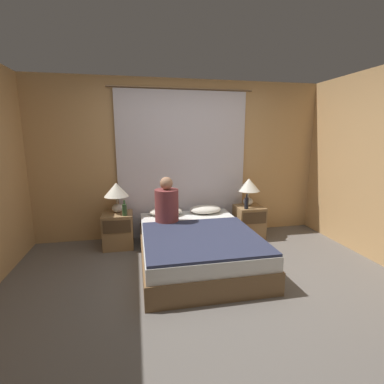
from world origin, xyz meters
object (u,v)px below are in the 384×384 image
at_px(nightstand_right, 249,222).
at_px(beer_bottle_on_right_stand, 246,203).
at_px(bed, 197,246).
at_px(pillow_left, 166,211).
at_px(lamp_left, 116,192).
at_px(pillow_right, 205,209).
at_px(beer_bottle_on_left_stand, 125,210).
at_px(lamp_right, 249,187).
at_px(nightstand_left, 118,230).
at_px(person_left_in_bed, 167,204).

relative_size(nightstand_right, beer_bottle_on_right_stand, 2.17).
relative_size(bed, beer_bottle_on_right_stand, 8.35).
height_order(bed, pillow_left, pillow_left).
distance_m(bed, lamp_left, 1.44).
bearing_deg(nightstand_right, pillow_right, 175.28).
distance_m(lamp_left, pillow_right, 1.39).
height_order(lamp_left, pillow_right, lamp_left).
xyz_separation_m(beer_bottle_on_left_stand, beer_bottle_on_right_stand, (1.85, 0.00, 0.01)).
height_order(bed, lamp_right, lamp_right).
bearing_deg(beer_bottle_on_right_stand, pillow_right, 162.84).
xyz_separation_m(nightstand_left, pillow_right, (1.35, 0.06, 0.23)).
relative_size(person_left_in_bed, beer_bottle_on_right_stand, 2.75).
xyz_separation_m(bed, lamp_right, (1.04, 0.79, 0.62)).
xyz_separation_m(lamp_right, pillow_right, (-0.72, -0.01, -0.34)).
xyz_separation_m(lamp_right, beer_bottle_on_right_stand, (-0.11, -0.20, -0.22)).
distance_m(bed, lamp_right, 1.44).
distance_m(nightstand_right, lamp_left, 2.15).
relative_size(nightstand_left, beer_bottle_on_left_stand, 2.28).
relative_size(nightstand_left, nightstand_right, 1.00).
height_order(lamp_right, beer_bottle_on_right_stand, lamp_right).
bearing_deg(lamp_left, nightstand_left, -90.00).
bearing_deg(nightstand_right, beer_bottle_on_left_stand, -176.23).
bearing_deg(bed, lamp_right, 37.21).
bearing_deg(lamp_left, person_left_in_bed, -28.75).
bearing_deg(nightstand_right, nightstand_left, 180.00).
bearing_deg(lamp_right, lamp_left, 180.00).
bearing_deg(nightstand_right, lamp_right, 90.00).
distance_m(bed, person_left_in_bed, 0.72).
distance_m(pillow_left, pillow_right, 0.63).
relative_size(pillow_right, beer_bottle_on_left_stand, 2.24).
relative_size(lamp_right, beer_bottle_on_right_stand, 1.88).
distance_m(bed, nightstand_right, 1.26).
xyz_separation_m(bed, person_left_in_bed, (-0.34, 0.40, 0.49)).
relative_size(bed, beer_bottle_on_left_stand, 8.78).
bearing_deg(nightstand_left, lamp_right, 1.95).
bearing_deg(person_left_in_bed, bed, -49.99).
distance_m(lamp_left, beer_bottle_on_right_stand, 1.99).
relative_size(bed, pillow_right, 3.92).
bearing_deg(person_left_in_bed, lamp_left, 151.25).
height_order(nightstand_right, lamp_left, lamp_left).
bearing_deg(pillow_left, lamp_left, 179.13).
xyz_separation_m(bed, beer_bottle_on_right_stand, (0.93, 0.59, 0.40)).
bearing_deg(nightstand_left, nightstand_right, 0.00).
height_order(pillow_right, person_left_in_bed, person_left_in_bed).
bearing_deg(pillow_right, beer_bottle_on_right_stand, -17.16).
xyz_separation_m(nightstand_left, pillow_left, (0.72, 0.06, 0.23)).
bearing_deg(pillow_right, person_left_in_bed, -150.45).
relative_size(lamp_right, pillow_left, 0.88).
height_order(pillow_right, beer_bottle_on_right_stand, beer_bottle_on_right_stand).
relative_size(nightstand_right, person_left_in_bed, 0.79).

